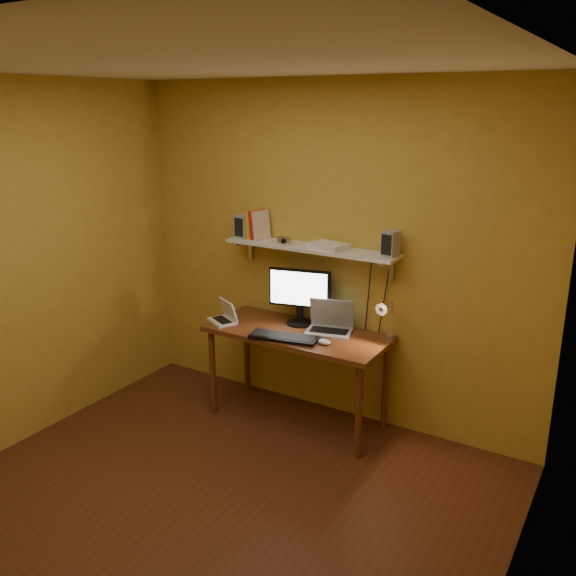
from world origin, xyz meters
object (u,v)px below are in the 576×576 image
Objects in this scene: monitor at (300,294)px; laptop at (330,323)px; keyboard at (284,338)px; desk_lamp at (386,315)px; speaker_left at (243,226)px; netbook at (225,316)px; desk at (297,342)px; wall_shelf at (310,248)px; shelf_camera at (284,241)px; router at (328,246)px; speaker_right at (391,244)px; mouse at (324,342)px.

monitor reaches higher than laptop.
monitor is 0.96× the size of keyboard.
keyboard is at bearing -92.71° from monitor.
speaker_left reaches higher than desk_lamp.
netbook is at bearing -81.47° from speaker_left.
wall_shelf reaches higher than desk.
wall_shelf is 0.37m from monitor.
netbook is at bearing -169.08° from desk.
desk_lamp is 0.96m from shelf_camera.
speaker_left is at bearing -178.42° from wall_shelf.
shelf_camera reaches higher than router.
speaker_left is 1.03× the size of speaker_right.
wall_shelf is 3.66× the size of laptop.
monitor is at bearing 113.18° from desk.
speaker_left reaches higher than speaker_right.
speaker_right reaches higher than keyboard.
monitor reaches higher than netbook.
router is (-0.48, -0.02, -0.07)m from speaker_right.
keyboard is 0.76m from desk_lamp.
monitor is at bearing 177.91° from desk_lamp.
netbook is 1.51× the size of speaker_left.
netbook is at bearing -166.53° from monitor.
speaker_right is at bearing -4.12° from laptop.
shelf_camera reaches higher than netbook.
desk_lamp reaches higher than laptop.
speaker_left is 0.69× the size of router.
speaker_left is (-1.27, 0.05, 0.51)m from desk_lamp.
speaker_right reaches higher than shelf_camera.
keyboard is 0.31m from mouse.
netbook reaches higher than mouse.
desk is at bearing -131.30° from router.
laptop is 0.59m from router.
speaker_right is (0.71, 0.05, 0.47)m from monitor.
mouse is (0.30, -0.13, 0.10)m from desk.
shelf_camera is at bearing 58.73° from netbook.
router is (0.16, 0.18, 0.73)m from desk.
desk_lamp is (0.36, 0.25, 0.19)m from mouse.
mouse is 0.38× the size of router.
shelf_camera is (-0.19, 0.32, 0.64)m from keyboard.
speaker_left is (-0.91, 0.30, 0.70)m from mouse.
laptop reaches higher than keyboard.
shelf_camera is at bearing 164.96° from laptop.
keyboard is 4.55× the size of shelf_camera.
wall_shelf is 0.87m from netbook.
router is (0.16, -0.01, 0.04)m from wall_shelf.
speaker_left is at bearing 170.08° from mouse.
speaker_left is at bearing 162.13° from laptop.
mouse is at bearing 26.49° from netbook.
speaker_right is (0.42, 0.08, 0.65)m from laptop.
speaker_right is (0.64, 0.20, 0.80)m from desk.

